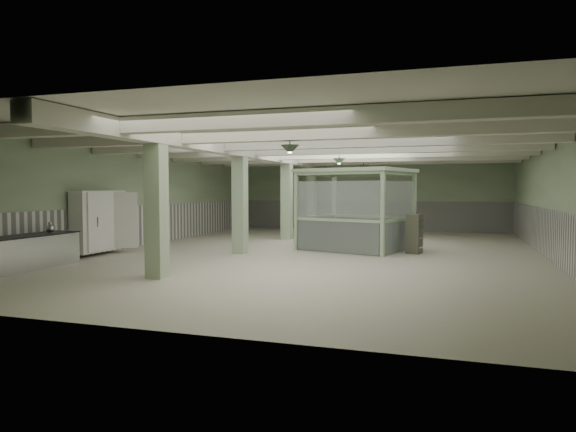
% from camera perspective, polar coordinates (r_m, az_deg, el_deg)
% --- Properties ---
extents(floor, '(20.00, 20.00, 0.00)m').
position_cam_1_polar(floor, '(17.24, 3.67, -4.06)').
color(floor, beige).
rests_on(floor, ground).
extents(ceiling, '(14.00, 20.00, 0.02)m').
position_cam_1_polar(ceiling, '(17.18, 3.71, 7.94)').
color(ceiling, silver).
rests_on(ceiling, wall_back).
extents(wall_back, '(14.00, 0.02, 3.60)m').
position_cam_1_polar(wall_back, '(26.92, 8.91, 2.29)').
color(wall_back, '#A4BB96').
rests_on(wall_back, floor).
extents(wall_front, '(14.00, 0.02, 3.60)m').
position_cam_1_polar(wall_front, '(7.82, -14.55, 0.57)').
color(wall_front, '#A4BB96').
rests_on(wall_front, floor).
extents(wall_left, '(0.02, 20.00, 3.60)m').
position_cam_1_polar(wall_left, '(20.01, -16.15, 1.97)').
color(wall_left, '#A4BB96').
rests_on(wall_left, floor).
extents(wall_right, '(0.02, 20.00, 3.60)m').
position_cam_1_polar(wall_right, '(16.83, 27.48, 1.58)').
color(wall_right, '#A4BB96').
rests_on(wall_right, floor).
extents(wainscot_left, '(0.05, 19.90, 1.50)m').
position_cam_1_polar(wainscot_left, '(20.05, -16.04, -1.03)').
color(wainscot_left, silver).
rests_on(wainscot_left, floor).
extents(wainscot_right, '(0.05, 19.90, 1.50)m').
position_cam_1_polar(wainscot_right, '(16.88, 27.31, -1.98)').
color(wainscot_right, silver).
rests_on(wainscot_right, floor).
extents(wainscot_back, '(13.90, 0.05, 1.50)m').
position_cam_1_polar(wainscot_back, '(26.93, 8.88, 0.05)').
color(wainscot_back, silver).
rests_on(wainscot_back, floor).
extents(girder, '(0.45, 19.90, 0.40)m').
position_cam_1_polar(girder, '(17.93, -4.12, 7.03)').
color(girder, beige).
rests_on(girder, ceiling).
extents(beam_a, '(13.90, 0.35, 0.32)m').
position_cam_1_polar(beam_a, '(10.10, -6.93, 10.39)').
color(beam_a, beige).
rests_on(beam_a, ceiling).
extents(beam_b, '(13.90, 0.35, 0.32)m').
position_cam_1_polar(beam_b, '(12.40, -2.02, 9.03)').
color(beam_b, beige).
rests_on(beam_b, ceiling).
extents(beam_c, '(13.90, 0.35, 0.32)m').
position_cam_1_polar(beam_c, '(14.76, 1.31, 8.06)').
color(beam_c, beige).
rests_on(beam_c, ceiling).
extents(beam_d, '(13.90, 0.35, 0.32)m').
position_cam_1_polar(beam_d, '(17.16, 3.71, 7.34)').
color(beam_d, beige).
rests_on(beam_d, ceiling).
extents(beam_e, '(13.90, 0.35, 0.32)m').
position_cam_1_polar(beam_e, '(19.59, 5.51, 6.80)').
color(beam_e, beige).
rests_on(beam_e, ceiling).
extents(beam_f, '(13.90, 0.35, 0.32)m').
position_cam_1_polar(beam_f, '(22.03, 6.91, 6.37)').
color(beam_f, beige).
rests_on(beam_f, ceiling).
extents(beam_g, '(13.90, 0.35, 0.32)m').
position_cam_1_polar(beam_g, '(24.49, 8.02, 6.02)').
color(beam_g, beige).
rests_on(beam_g, ceiling).
extents(column_a, '(0.42, 0.42, 3.60)m').
position_cam_1_polar(column_a, '(12.53, -14.41, 1.45)').
color(column_a, '#A7C09A').
rests_on(column_a, floor).
extents(column_b, '(0.42, 0.42, 3.60)m').
position_cam_1_polar(column_b, '(16.97, -5.36, 1.91)').
color(column_b, '#A7C09A').
rests_on(column_b, floor).
extents(column_c, '(0.42, 0.42, 3.60)m').
position_cam_1_polar(column_c, '(21.65, -0.14, 2.16)').
color(column_c, '#A7C09A').
rests_on(column_c, floor).
extents(column_d, '(0.42, 0.42, 3.60)m').
position_cam_1_polar(column_d, '(25.49, 2.64, 2.28)').
color(column_d, '#A7C09A').
rests_on(column_d, floor).
extents(pendant_front, '(0.44, 0.44, 0.22)m').
position_cam_1_polar(pendant_front, '(12.20, 0.21, 7.38)').
color(pendant_front, '#2F3F2F').
rests_on(pendant_front, ceiling).
extents(pendant_mid, '(0.44, 0.44, 0.22)m').
position_cam_1_polar(pendant_mid, '(17.51, 5.70, 6.04)').
color(pendant_mid, '#2F3F2F').
rests_on(pendant_mid, ceiling).
extents(pendant_back, '(0.44, 0.44, 0.22)m').
position_cam_1_polar(pendant_back, '(22.42, 8.40, 5.35)').
color(pendant_back, '#2F3F2F').
rests_on(pendant_back, ceiling).
extents(pitcher_near, '(0.25, 0.27, 0.31)m').
position_cam_1_polar(pitcher_near, '(15.66, -24.91, -1.18)').
color(pitcher_near, '#B0B1B5').
rests_on(pitcher_near, prep_counter).
extents(walkin_cooler, '(1.03, 2.12, 1.94)m').
position_cam_1_polar(walkin_cooler, '(17.56, -20.21, -0.93)').
color(walkin_cooler, white).
rests_on(walkin_cooler, floor).
extents(guard_booth, '(4.19, 3.82, 2.82)m').
position_cam_1_polar(guard_booth, '(18.14, 7.55, 2.21)').
color(guard_booth, '#ACC79F').
rests_on(guard_booth, floor).
extents(filing_cabinet, '(0.52, 0.67, 1.30)m').
position_cam_1_polar(filing_cabinet, '(17.44, 13.87, -1.92)').
color(filing_cabinet, '#565748').
rests_on(filing_cabinet, floor).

